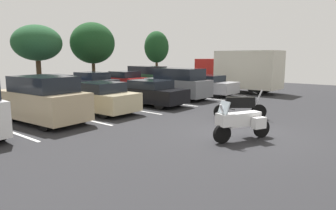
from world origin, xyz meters
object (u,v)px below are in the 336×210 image
car_tan (43,100)px  car_far_green (146,76)px  car_champagne (97,98)px  car_far_charcoal (91,83)px  car_far_red (122,81)px  motorcycle_second (241,106)px  box_truck (239,71)px  car_far_blue (53,86)px  car_silver (204,85)px  car_grey (178,84)px  car_black (148,93)px  motorcycle_touring (241,122)px

car_tan → car_far_green: 15.14m
car_champagne → car_far_charcoal: (4.65, 6.78, 0.04)m
car_far_charcoal → car_far_green: bearing=0.2°
car_tan → car_far_red: size_ratio=0.98×
motorcycle_second → box_truck: 10.47m
car_far_blue → box_truck: bearing=-37.9°
car_silver → car_far_charcoal: size_ratio=1.06×
car_far_red → car_grey: bearing=-101.1°
car_black → car_tan: bearing=178.4°
car_tan → car_far_green: size_ratio=0.86×
car_champagne → car_far_green: (10.62, 6.81, 0.22)m
car_black → box_truck: 9.08m
car_far_blue → car_far_green: size_ratio=0.93×
box_truck → car_grey: bearing=167.9°
car_champagne → motorcycle_touring: bearing=-91.2°
motorcycle_touring → car_champagne: (0.16, 7.65, 0.09)m
car_far_charcoal → car_silver: bearing=-58.6°
car_far_charcoal → box_truck: box_truck is taller
car_tan → car_far_charcoal: size_ratio=0.96×
car_silver → box_truck: (3.27, -1.05, 0.94)m
car_champagne → car_far_blue: 7.08m
car_grey → car_silver: 2.69m
car_grey → box_truck: bearing=-12.1°
car_far_red → motorcycle_touring: bearing=-118.5°
car_tan → motorcycle_second: bearing=-45.7°
motorcycle_second → car_champagne: 6.78m
car_grey → car_far_red: size_ratio=1.01×
car_tan → car_silver: (11.78, -0.12, -0.24)m
car_tan → car_black: size_ratio=0.94×
car_champagne → car_far_red: size_ratio=1.03×
car_far_blue → car_grey: bearing=-56.3°
car_grey → car_far_charcoal: 7.06m
car_far_red → car_far_blue: bearing=178.0°
motorcycle_touring → car_far_red: car_far_red is taller
car_far_charcoal → car_far_red: car_far_charcoal is taller
car_tan → box_truck: bearing=-4.4°
car_far_charcoal → car_far_red: size_ratio=1.01×
car_champagne → car_silver: car_champagne is taller
car_tan → car_champagne: bearing=3.7°
motorcycle_second → car_black: 5.75m
car_silver → car_champagne: bearing=178.1°
car_champagne → car_far_green: 12.61m
car_black → car_silver: 5.70m
car_far_charcoal → car_far_red: (2.98, -0.11, -0.02)m
car_far_charcoal → car_grey: bearing=-76.4°
car_far_green → car_silver: bearing=-103.1°
car_far_blue → car_black: bearing=-77.5°
car_champagne → box_truck: (12.23, -1.35, 0.92)m
motorcycle_second → car_grey: bearing=61.0°
car_far_blue → motorcycle_second: bearing=-84.3°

